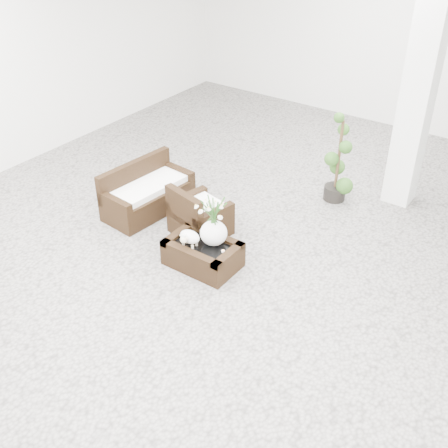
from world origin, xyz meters
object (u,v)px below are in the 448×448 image
Objects in this scene: armchair at (200,210)px; topiary at (339,159)px; loveseat at (148,189)px; coffee_table at (203,255)px.

topiary is (1.10, 1.91, 0.32)m from armchair.
coffee_table is at bearing -107.05° from loveseat.
coffee_table is 1.58m from loveseat.
coffee_table is 0.77m from armchair.
loveseat is at bearing 11.50° from armchair.
coffee_table is 0.68× the size of loveseat.
loveseat is at bearing -137.75° from topiary.
coffee_table is at bearing -104.09° from topiary.
coffee_table is 1.24× the size of armchair.
topiary is (2.07, 1.88, 0.33)m from loveseat.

